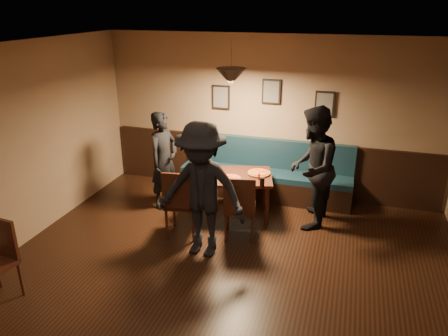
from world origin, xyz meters
name	(u,v)px	position (x,y,z in m)	size (l,w,h in m)	color
floor	(205,313)	(0.00, 0.00, 0.00)	(7.00, 7.00, 0.00)	black
ceiling	(200,59)	(0.00, 0.00, 2.80)	(7.00, 7.00, 0.00)	silver
wall_back	(271,117)	(0.00, 3.50, 1.40)	(6.00, 6.00, 0.00)	#8C704F
wainscot	(268,166)	(0.00, 3.47, 0.50)	(5.88, 0.06, 1.00)	black
booth_bench	(265,171)	(0.00, 3.20, 0.50)	(3.00, 0.60, 1.00)	#0F232D
picture_left	(221,97)	(-0.90, 3.47, 1.70)	(0.32, 0.04, 0.42)	black
picture_center	(271,92)	(0.00, 3.47, 1.85)	(0.32, 0.04, 0.42)	black
picture_right	(325,104)	(0.90, 3.47, 1.70)	(0.32, 0.04, 0.42)	black
pendant_lamp	(231,77)	(-0.40, 2.38, 2.25)	(0.44, 0.44, 0.25)	black
dining_table	(230,195)	(-0.40, 2.38, 0.35)	(1.30, 0.84, 0.70)	black
chair_near_left	(183,202)	(-0.90, 1.58, 0.53)	(0.47, 0.47, 1.06)	#311E0D
chair_near_right	(240,206)	(-0.07, 1.74, 0.51)	(0.45, 0.45, 1.01)	black
diner_left	(164,160)	(-1.55, 2.37, 0.82)	(0.60, 0.39, 1.64)	black
diner_right	(312,168)	(0.86, 2.43, 0.94)	(0.91, 0.71, 1.88)	black
diner_front	(202,191)	(-0.45, 1.17, 0.94)	(1.22, 0.70, 1.88)	black
pizza_a	(209,169)	(-0.80, 2.47, 0.72)	(0.34, 0.34, 0.04)	orange
pizza_b	(231,178)	(-0.35, 2.20, 0.72)	(0.32, 0.32, 0.04)	yellow
pizza_c	(259,173)	(0.03, 2.54, 0.72)	(0.36, 0.36, 0.04)	orange
soda_glass	(262,182)	(0.18, 2.06, 0.78)	(0.07, 0.07, 0.16)	black
tabasco_bottle	(259,176)	(0.08, 2.33, 0.76)	(0.03, 0.03, 0.12)	maroon
napkin_a	(204,165)	(-0.95, 2.67, 0.70)	(0.16, 0.16, 0.01)	#1D6D1F
napkin_b	(190,178)	(-0.96, 2.05, 0.70)	(0.17, 0.17, 0.01)	#207A2E
cutlery_set	(219,184)	(-0.46, 1.98, 0.70)	(0.02, 0.18, 0.00)	silver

